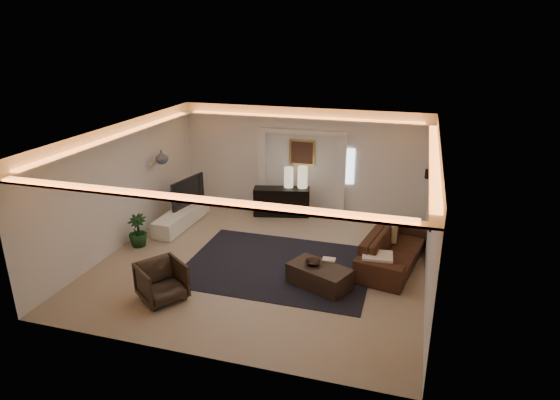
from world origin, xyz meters
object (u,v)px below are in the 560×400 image
(sofa, at_px, (394,248))
(armchair, at_px, (162,281))
(console, at_px, (282,202))
(coffee_table, at_px, (319,277))

(sofa, height_order, armchair, sofa)
(console, xyz_separation_m, armchair, (-0.97, -4.87, -0.02))
(coffee_table, height_order, armchair, armchair)
(console, xyz_separation_m, sofa, (3.19, -2.11, -0.02))
(console, bearing_deg, armchair, -114.19)
(coffee_table, bearing_deg, sofa, 69.71)
(console, height_order, coffee_table, console)
(sofa, xyz_separation_m, armchair, (-4.16, -2.76, -0.00))
(console, bearing_deg, coffee_table, -75.64)
(console, height_order, armchair, console)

